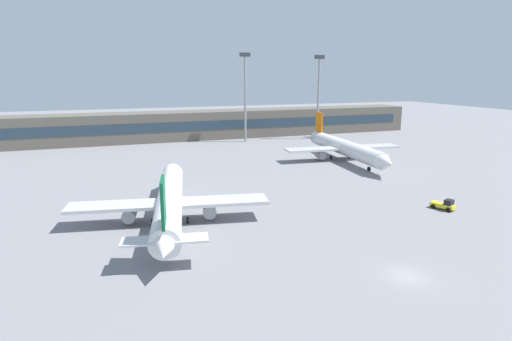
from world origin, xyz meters
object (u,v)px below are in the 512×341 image
airplane_near (170,199)px  baggage_tug_yellow (444,205)px  floodlight_tower_east (245,91)px  floodlight_tower_west (319,91)px  airplane_mid (345,148)px

airplane_near → baggage_tug_yellow: bearing=-13.9°
baggage_tug_yellow → floodlight_tower_east: floodlight_tower_east is taller
floodlight_tower_east → floodlight_tower_west: bearing=-5.5°
airplane_near → airplane_mid: size_ratio=0.96×
airplane_near → floodlight_tower_west: floodlight_tower_west is taller
floodlight_tower_west → floodlight_tower_east: bearing=174.5°
floodlight_tower_east → baggage_tug_yellow: bearing=-84.2°
baggage_tug_yellow → floodlight_tower_west: 76.34m
airplane_mid → floodlight_tower_east: bearing=110.2°
airplane_near → floodlight_tower_east: (33.51, 65.24, 12.58)m
airplane_near → airplane_mid: (46.99, 28.70, 0.12)m
airplane_near → baggage_tug_yellow: 42.47m
airplane_near → floodlight_tower_west: 86.26m
airplane_mid → floodlight_tower_west: size_ratio=1.58×
airplane_mid → floodlight_tower_east: floodlight_tower_east is taller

